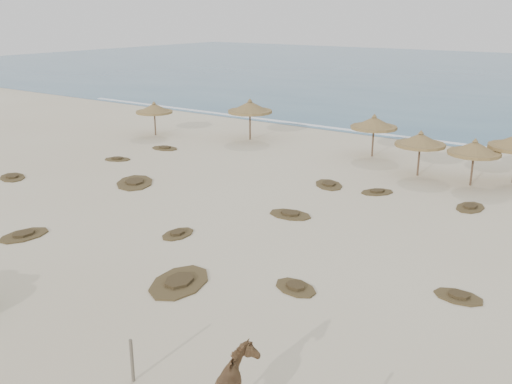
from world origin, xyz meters
TOP-DOWN VIEW (x-y plane):
  - ground at (0.00, 0.00)m, footprint 160.00×160.00m
  - foam_line at (0.00, 26.00)m, footprint 70.00×0.60m
  - palapa_0 at (-16.61, 15.94)m, footprint 3.19×3.19m
  - palapa_1 at (-9.87, 18.79)m, footprint 3.75×3.75m
  - palapa_2 at (-0.51, 19.22)m, footprint 3.79×3.79m
  - palapa_3 at (3.48, 16.55)m, footprint 3.21×3.21m
  - palapa_5 at (6.48, 16.34)m, footprint 3.61×3.61m
  - fence_post_near at (4.32, -5.97)m, footprint 0.11×0.11m
  - scrub_0 at (-14.90, 2.97)m, footprint 2.39×2.04m
  - scrub_1 at (-8.51, 6.19)m, footprint 3.44×3.53m
  - scrub_2 at (-1.50, 2.00)m, footprint 1.13×1.67m
  - scrub_3 at (1.07, 6.73)m, footprint 2.12×1.44m
  - scrub_4 at (9.73, 3.21)m, footprint 1.64×1.09m
  - scrub_6 at (-12.89, 13.06)m, footprint 2.05×1.43m
  - scrub_7 at (2.94, 12.20)m, footprint 1.98×2.06m
  - scrub_8 at (-13.21, 9.16)m, footprint 1.96×1.68m
  - scrub_9 at (1.58, -1.26)m, footprint 2.50×3.19m
  - scrub_10 at (7.53, 12.50)m, footprint 1.30×1.93m
  - scrub_11 at (-6.63, -1.79)m, footprint 1.57×2.24m
  - scrub_12 at (5.05, 0.69)m, footprint 1.91×1.52m
  - scrub_13 at (0.28, 11.91)m, footprint 2.46×2.47m

SIDE VIEW (x-z plane):
  - ground at x=0.00m, z-range 0.00..0.00m
  - foam_line at x=0.00m, z-range 0.00..0.01m
  - scrub_1 at x=-8.51m, z-range -0.03..0.13m
  - scrub_3 at x=1.07m, z-range -0.03..0.13m
  - scrub_8 at x=-13.21m, z-range -0.03..0.13m
  - scrub_13 at x=0.28m, z-range -0.03..0.13m
  - scrub_4 at x=9.73m, z-range -0.03..0.13m
  - scrub_7 at x=2.94m, z-range -0.03..0.13m
  - scrub_10 at x=7.53m, z-range -0.03..0.13m
  - scrub_11 at x=-6.63m, z-range -0.03..0.13m
  - scrub_12 at x=5.05m, z-range -0.03..0.13m
  - scrub_0 at x=-14.90m, z-range -0.03..0.13m
  - scrub_2 at x=-1.50m, z-range -0.03..0.13m
  - scrub_6 at x=-12.89m, z-range -0.03..0.13m
  - scrub_9 at x=1.58m, z-range -0.03..0.13m
  - fence_post_near at x=4.32m, z-range 0.00..1.19m
  - palapa_0 at x=-16.61m, z-range 0.71..3.26m
  - palapa_5 at x=6.48m, z-range 0.71..3.29m
  - palapa_3 at x=3.48m, z-range 0.72..3.34m
  - palapa_2 at x=-0.51m, z-range 0.76..3.52m
  - palapa_1 at x=-9.87m, z-range 0.83..3.82m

